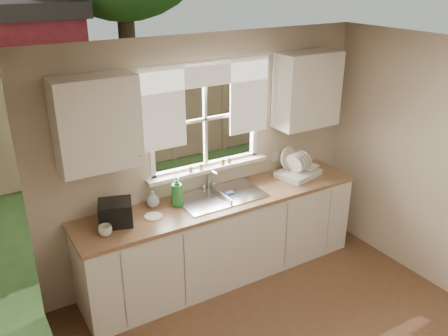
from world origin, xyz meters
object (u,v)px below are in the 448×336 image
black_appliance (116,213)px  soap_bottle_a (177,191)px  dish_rack (297,170)px  cup (105,231)px

black_appliance → soap_bottle_a: bearing=21.7°
soap_bottle_a → black_appliance: (-0.63, -0.03, -0.05)m
dish_rack → soap_bottle_a: (-1.46, 0.04, 0.09)m
cup → dish_rack: bearing=26.9°
soap_bottle_a → cup: bearing=-162.7°
cup → black_appliance: (0.15, 0.16, 0.06)m
dish_rack → black_appliance: bearing=179.8°
soap_bottle_a → black_appliance: soap_bottle_a is taller
dish_rack → soap_bottle_a: bearing=178.4°
black_appliance → cup: bearing=-115.7°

